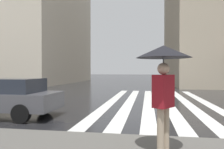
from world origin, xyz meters
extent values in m
plane|color=black|center=(0.00, 0.00, 0.00)|extent=(220.00, 220.00, 0.00)
cube|color=silver|center=(4.00, -2.54, 0.00)|extent=(13.00, 0.50, 0.01)
cube|color=silver|center=(4.00, -1.54, 0.00)|extent=(13.00, 0.50, 0.01)
cube|color=silver|center=(4.00, -0.54, 0.00)|extent=(13.00, 0.50, 0.01)
cube|color=silver|center=(4.00, 0.46, 0.00)|extent=(13.00, 0.50, 0.01)
cube|color=silver|center=(4.00, 1.46, 0.00)|extent=(13.00, 0.50, 0.01)
cube|color=silver|center=(4.00, 2.46, 0.00)|extent=(13.00, 0.50, 0.01)
cube|color=beige|center=(22.13, 22.76, 9.10)|extent=(19.26, 23.26, 18.21)
cube|color=#4C4C51|center=(-1.00, 5.77, 0.61)|extent=(1.75, 4.10, 0.60)
cube|color=#232833|center=(-1.00, 5.62, 1.16)|extent=(1.54, 2.46, 0.50)
cylinder|color=black|center=(-1.82, 4.52, 0.31)|extent=(0.20, 0.62, 0.62)
cylinder|color=black|center=(-0.18, 4.52, 0.31)|extent=(0.20, 0.62, 0.62)
cube|color=maroon|center=(-4.17, 0.21, 1.31)|extent=(0.47, 0.43, 0.60)
sphere|color=beige|center=(-4.17, 0.21, 1.72)|extent=(0.22, 0.22, 0.22)
cylinder|color=tan|center=(-4.24, 0.27, 0.58)|extent=(0.13, 0.13, 0.86)
cylinder|color=tan|center=(-4.10, 0.16, 0.58)|extent=(0.13, 0.13, 0.86)
cone|color=black|center=(-4.17, 0.21, 2.03)|extent=(1.00, 1.00, 0.23)
cylinder|color=#4C4C51|center=(-4.17, 0.21, 1.52)|extent=(0.02, 0.02, 0.81)
camera|label=1|loc=(-8.27, 0.50, 1.67)|focal=35.08mm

